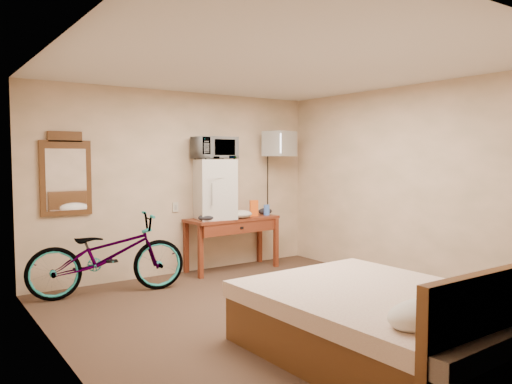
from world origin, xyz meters
The scene contains 13 objects.
room centered at (0.00, 0.00, 1.25)m, with size 4.60×4.64×2.50m.
desk centered at (0.68, 2.00, 0.63)m, with size 1.38×0.61×0.75m.
mini_fridge centered at (0.40, 2.04, 1.16)m, with size 0.59×0.57×0.82m.
microwave centered at (0.40, 2.04, 1.73)m, with size 0.56×0.38×0.31m, color silver.
snack_bag centered at (1.03, 2.00, 0.87)m, with size 0.12×0.07×0.23m, color orange.
blue_cup centered at (1.25, 1.99, 0.83)m, with size 0.09×0.09×0.15m, color #477AF1.
cloth_cream centered at (0.72, 1.89, 0.81)m, with size 0.37×0.28×0.11m, color beige.
cloth_dark_a centered at (0.19, 1.90, 0.80)m, with size 0.24×0.18×0.09m, color black.
cloth_dark_b centered at (1.28, 2.06, 0.80)m, with size 0.22×0.18×0.10m, color black.
crt_television centered at (1.51, 2.02, 1.80)m, with size 0.51×0.61×0.37m.
wall_mirror centered at (-1.52, 2.27, 1.39)m, with size 0.60×0.04×1.01m.
bicycle centered at (-1.20, 1.76, 0.47)m, with size 0.63×1.79×0.94m, color black.
bed centered at (0.03, -1.37, 0.29)m, with size 1.73×2.25×0.90m.
Camera 1 is at (-3.04, -3.94, 1.60)m, focal length 35.00 mm.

